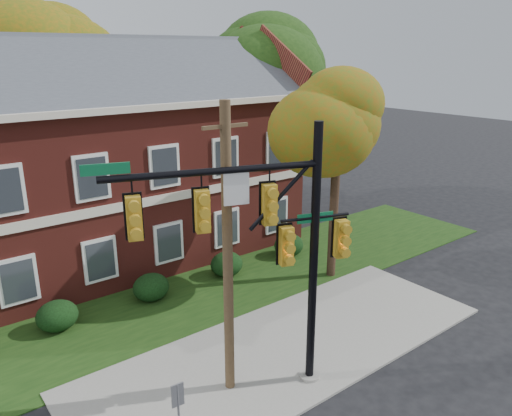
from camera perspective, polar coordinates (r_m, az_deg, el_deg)
ground at (r=16.08m, az=6.31°, el=-17.17°), size 120.00×120.00×0.00m
sidewalk at (r=16.66m, az=3.84°, el=-15.56°), size 14.00×5.00×0.08m
grass_strip at (r=20.15m, az=-5.76°, el=-9.42°), size 30.00×6.00×0.04m
apartment_building at (r=22.91m, az=-18.52°, el=6.23°), size 18.80×8.80×9.74m
hedge_left at (r=18.60m, az=-21.78°, el=-11.38°), size 1.40×1.26×1.05m
hedge_center at (r=19.64m, az=-11.91°, el=-8.85°), size 1.40×1.26×1.05m
hedge_right at (r=21.20m, az=-3.38°, el=-6.42°), size 1.40×1.26×1.05m
hedge_far_right at (r=23.20m, az=3.77°, el=-4.26°), size 1.40×1.26×1.05m
tree_near_right at (r=19.84m, az=10.14°, el=10.16°), size 4.50×4.25×8.58m
tree_right_rear at (r=29.00m, az=2.40°, el=15.55°), size 6.30×5.95×10.62m
tree_far_rear at (r=30.40m, az=-22.06°, el=15.80°), size 6.84×6.46×11.52m
traffic_signal at (r=12.72m, az=1.24°, el=-3.12°), size 6.39×2.38×7.48m
utility_pole at (r=12.98m, az=-3.26°, el=-5.41°), size 1.25×0.28×8.03m
sign_post at (r=12.27m, az=-8.86°, el=-21.74°), size 0.30×0.06×2.07m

